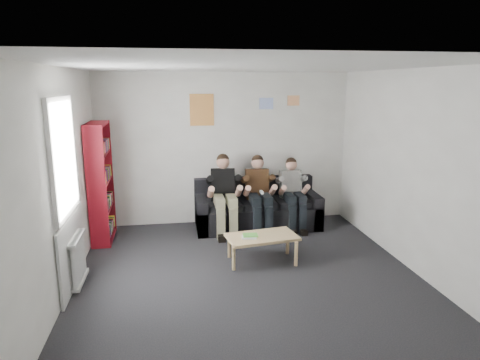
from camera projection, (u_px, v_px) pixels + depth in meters
The scene contains 14 objects.
room_shell at pixel (250, 179), 5.28m from camera, with size 5.00×5.00×5.00m.
sofa at pixel (257, 210), 7.60m from camera, with size 2.16×0.89×0.84m.
bookshelf at pixel (101, 183), 6.83m from camera, with size 0.29×0.86×1.91m.
coffee_table at pixel (262, 239), 6.08m from camera, with size 0.98×0.54×0.39m.
game_cases at pixel (250, 236), 6.00m from camera, with size 0.23×0.19×0.03m.
person_left at pixel (224, 195), 7.24m from camera, with size 0.41×0.88×1.33m.
person_middle at pixel (259, 194), 7.34m from camera, with size 0.39×0.84×1.30m.
person_right at pixel (293, 194), 7.44m from camera, with size 0.36×0.78×1.24m.
radiator at pixel (79, 259), 5.36m from camera, with size 0.10×0.64×0.60m.
window at pixel (68, 208), 5.20m from camera, with size 0.05×1.30×2.36m.
poster_large at pixel (202, 110), 7.46m from camera, with size 0.42×0.01×0.55m, color #D0C949.
poster_blue at pixel (266, 104), 7.62m from camera, with size 0.25×0.01×0.20m, color #4371E5.
poster_pink at pixel (293, 101), 7.68m from camera, with size 0.22×0.01×0.18m, color #DC4481.
poster_sign at pixel (167, 98), 7.32m from camera, with size 0.20×0.01×0.14m, color silver.
Camera 1 is at (-0.95, -5.06, 2.51)m, focal length 32.00 mm.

